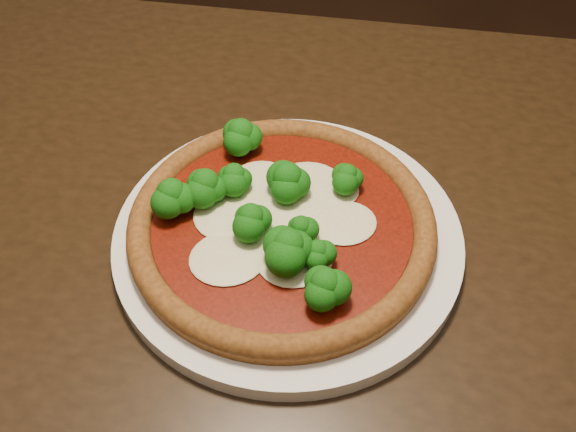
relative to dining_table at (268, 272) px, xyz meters
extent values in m
cube|color=black|center=(0.00, 0.00, 0.08)|extent=(1.36, 1.17, 0.04)
cylinder|color=black|center=(-0.35, 0.52, -0.29)|extent=(0.06, 0.06, 0.71)
cylinder|color=white|center=(0.01, -0.04, 0.11)|extent=(0.35, 0.35, 0.02)
cylinder|color=brown|center=(0.01, -0.04, 0.13)|extent=(0.30, 0.30, 0.01)
torus|color=brown|center=(0.01, -0.04, 0.13)|extent=(0.30, 0.30, 0.02)
cylinder|color=#6C1205|center=(0.01, -0.04, 0.13)|extent=(0.25, 0.25, 0.00)
ellipsoid|color=#EEE9BD|center=(0.04, 0.00, 0.14)|extent=(0.08, 0.07, 0.01)
ellipsoid|color=#EEE9BD|center=(0.01, -0.09, 0.14)|extent=(0.07, 0.06, 0.01)
ellipsoid|color=#EEE9BD|center=(0.00, 0.02, 0.14)|extent=(0.06, 0.06, 0.00)
ellipsoid|color=#EEE9BD|center=(0.07, -0.06, 0.14)|extent=(0.06, 0.06, 0.01)
ellipsoid|color=#EEE9BD|center=(0.07, -0.02, 0.14)|extent=(0.05, 0.05, 0.00)
ellipsoid|color=#EEE9BD|center=(0.01, -0.04, 0.14)|extent=(0.10, 0.09, 0.01)
ellipsoid|color=#EEE9BD|center=(-0.05, -0.08, 0.14)|extent=(0.07, 0.07, 0.01)
ellipsoid|color=#EEE9BD|center=(-0.04, -0.02, 0.14)|extent=(0.08, 0.07, 0.01)
ellipsoid|color=#187B13|center=(0.03, -0.10, 0.15)|extent=(0.03, 0.03, 0.03)
ellipsoid|color=#187B13|center=(-0.06, 0.00, 0.16)|extent=(0.05, 0.05, 0.04)
ellipsoid|color=#187B13|center=(-0.02, -0.05, 0.16)|extent=(0.04, 0.04, 0.04)
ellipsoid|color=#187B13|center=(-0.09, -0.01, 0.16)|extent=(0.05, 0.05, 0.04)
ellipsoid|color=#187B13|center=(0.08, -0.02, 0.16)|extent=(0.04, 0.04, 0.03)
ellipsoid|color=#187B13|center=(-0.01, 0.07, 0.16)|extent=(0.05, 0.05, 0.04)
ellipsoid|color=#187B13|center=(0.02, -0.01, 0.16)|extent=(0.05, 0.05, 0.04)
ellipsoid|color=#187B13|center=(0.02, -0.07, 0.15)|extent=(0.03, 0.03, 0.03)
ellipsoid|color=#187B13|center=(0.02, -0.14, 0.16)|extent=(0.05, 0.05, 0.04)
ellipsoid|color=#187B13|center=(0.00, -0.10, 0.16)|extent=(0.05, 0.05, 0.04)
ellipsoid|color=#187B13|center=(-0.03, 0.01, 0.16)|extent=(0.04, 0.04, 0.03)
camera|label=1|loc=(-0.08, -0.45, 0.60)|focal=40.00mm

